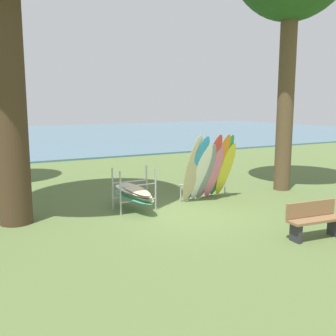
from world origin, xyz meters
TOP-DOWN VIEW (x-y plane):
  - ground_plane at (0.00, 0.00)m, footprint 80.00×80.00m
  - lake_water at (0.00, 30.12)m, footprint 80.00×36.00m
  - leaning_board_pile at (1.39, 1.05)m, footprint 2.09×1.27m
  - board_storage_rack at (-1.24, 1.11)m, footprint 1.15×2.13m
  - park_bench at (1.41, -3.15)m, footprint 1.44×0.56m

SIDE VIEW (x-z plane):
  - ground_plane at x=0.00m, z-range 0.00..0.00m
  - lake_water at x=0.00m, z-range 0.00..0.10m
  - park_bench at x=1.41m, z-range 0.03..0.88m
  - board_storage_rack at x=-1.24m, z-range -0.10..1.15m
  - leaning_board_pile at x=1.39m, z-range -0.08..2.11m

